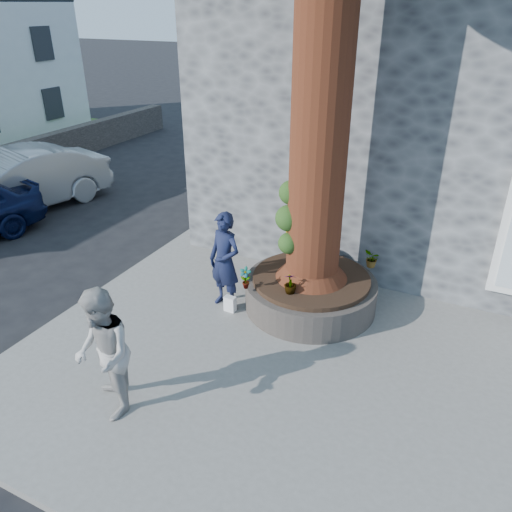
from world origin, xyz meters
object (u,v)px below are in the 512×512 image
at_px(woman, 103,354).
at_px(car_silver, 17,182).
at_px(man, 225,261).
at_px(planter, 310,292).

relative_size(woman, car_silver, 0.38).
bearing_deg(man, car_silver, 179.16).
height_order(man, woman, woman).
height_order(planter, car_silver, car_silver).
xyz_separation_m(planter, car_silver, (-8.68, 1.28, 0.37)).
height_order(woman, car_silver, woman).
bearing_deg(woman, car_silver, -171.62).
bearing_deg(woman, planter, 109.72).
bearing_deg(car_silver, man, 0.69).
height_order(man, car_silver, man).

